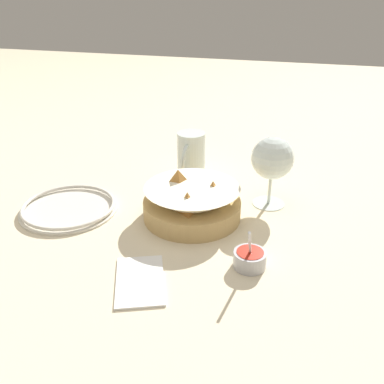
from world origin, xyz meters
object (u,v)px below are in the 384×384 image
Objects in this scene: food_basket at (192,203)px; wine_glass at (272,160)px; beer_mug at (191,157)px; side_plate at (69,207)px; sauce_cup at (250,258)px.

wine_glass is at bearing 124.99° from food_basket.
side_plate is at bearing -40.66° from beer_mug.
food_basket reaches higher than sauce_cup.
food_basket reaches higher than side_plate.
wine_glass is 0.46m from side_plate.
sauce_cup is at bearing 31.04° from beer_mug.
wine_glass is 1.35× the size of beer_mug.
beer_mug is at bearing -148.96° from sauce_cup.
beer_mug reaches higher than food_basket.
food_basket is 1.76× the size of beer_mug.
sauce_cup is (0.14, 0.15, -0.02)m from food_basket.
sauce_cup is 0.26m from wine_glass.
beer_mug reaches higher than side_plate.
food_basket is 0.28m from side_plate.
sauce_cup is 0.40m from beer_mug.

